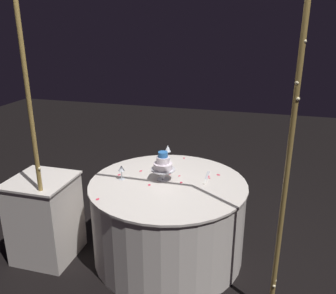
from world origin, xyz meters
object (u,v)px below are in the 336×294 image
at_px(wine_glass_0, 162,155).
at_px(main_table, 168,219).
at_px(side_table, 45,218).
at_px(cake_knife, 206,178).
at_px(decorative_arch, 148,107).
at_px(tiered_cake, 163,164).
at_px(wine_glass_2, 121,169).
at_px(wine_glass_1, 168,149).

bearing_deg(wine_glass_0, main_table, 114.48).
height_order(main_table, side_table, side_table).
bearing_deg(cake_knife, wine_glass_0, -17.46).
distance_m(decorative_arch, side_table, 1.61).
bearing_deg(tiered_cake, main_table, 142.46).
distance_m(side_table, wine_glass_2, 0.85).
relative_size(main_table, tiered_cake, 5.23).
relative_size(tiered_cake, wine_glass_1, 1.73).
bearing_deg(tiered_cake, cake_knife, -161.01).
bearing_deg(cake_knife, side_table, 19.36).
relative_size(decorative_arch, main_table, 1.72).
bearing_deg(wine_glass_0, decorative_arch, 99.95).
bearing_deg(decorative_arch, wine_glass_2, -47.75).
bearing_deg(wine_glass_0, wine_glass_1, -87.02).
bearing_deg(decorative_arch, main_table, -90.00).
height_order(side_table, tiered_cake, tiered_cake).
bearing_deg(cake_knife, wine_glass_1, -38.76).
height_order(wine_glass_0, wine_glass_2, wine_glass_0).
bearing_deg(wine_glass_1, main_table, 105.89).
distance_m(wine_glass_1, cake_knife, 0.62).
height_order(wine_glass_2, cake_knife, wine_glass_2).
relative_size(wine_glass_0, cake_knife, 0.60).
relative_size(decorative_arch, cake_knife, 8.30).
height_order(side_table, wine_glass_1, wine_glass_1).
xyz_separation_m(decorative_arch, wine_glass_0, (0.15, -0.83, -0.68)).
height_order(side_table, wine_glass_0, wine_glass_0).
distance_m(tiered_cake, wine_glass_0, 0.29).
bearing_deg(wine_glass_0, wine_glass_2, 51.96).
bearing_deg(cake_knife, main_table, 29.01).
relative_size(side_table, wine_glass_2, 5.91).
bearing_deg(wine_glass_0, cake_knife, 162.54).
distance_m(wine_glass_1, wine_glass_2, 0.66).
distance_m(tiered_cake, wine_glass_1, 0.52).
bearing_deg(decorative_arch, wine_glass_0, -80.05).
bearing_deg(tiered_cake, decorative_arch, 96.12).
xyz_separation_m(decorative_arch, main_table, (0.00, -0.51, -1.18)).
xyz_separation_m(side_table, wine_glass_2, (-0.66, -0.28, 0.45)).
bearing_deg(side_table, tiered_cake, -160.51).
bearing_deg(side_table, cake_knife, -160.64).
relative_size(decorative_arch, wine_glass_1, 15.66).
relative_size(wine_glass_0, wine_glass_1, 1.13).
bearing_deg(decorative_arch, cake_knife, -114.72).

